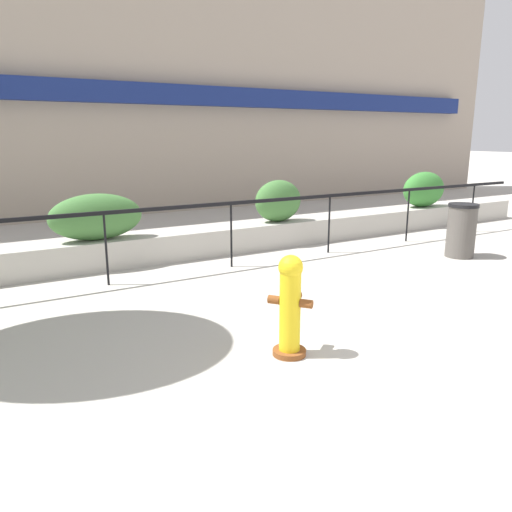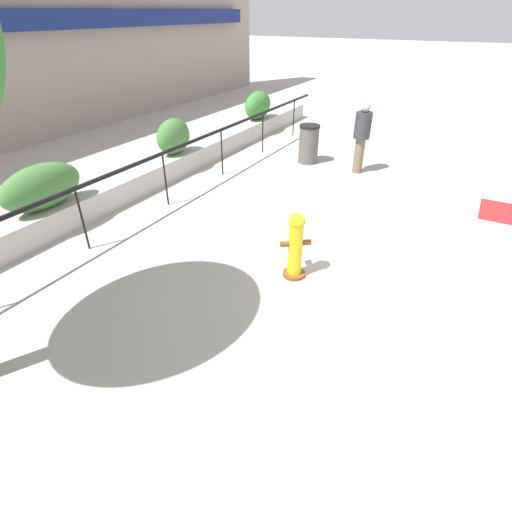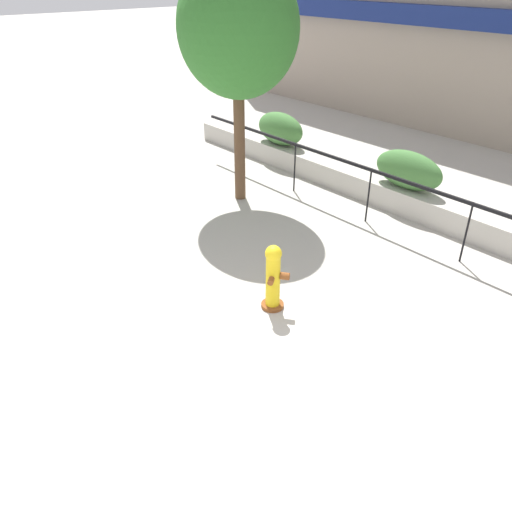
{
  "view_description": "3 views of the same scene",
  "coord_description": "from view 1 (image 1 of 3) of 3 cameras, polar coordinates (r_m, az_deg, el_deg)",
  "views": [
    {
      "loc": [
        -3.91,
        -2.61,
        2.25
      ],
      "look_at": [
        -1.07,
        2.24,
        0.89
      ],
      "focal_mm": 35.0,
      "sensor_mm": 36.0,
      "label": 1
    },
    {
      "loc": [
        -6.0,
        -0.62,
        3.58
      ],
      "look_at": [
        -1.62,
        1.82,
        0.49
      ],
      "focal_mm": 28.0,
      "sensor_mm": 36.0,
      "label": 2
    },
    {
      "loc": [
        3.51,
        -2.89,
        4.59
      ],
      "look_at": [
        -1.7,
        1.53,
        0.62
      ],
      "focal_mm": 35.0,
      "sensor_mm": 36.0,
      "label": 3
    }
  ],
  "objects": [
    {
      "name": "planter_wall_low",
      "position": [
        9.67,
        -5.85,
        1.65
      ],
      "size": [
        18.0,
        0.7,
        0.5
      ],
      "primitive_type": "cube",
      "color": "#B7B2A8",
      "rests_on": "ground"
    },
    {
      "name": "building_facade",
      "position": [
        15.21,
        -16.29,
        19.71
      ],
      "size": [
        30.0,
        1.36,
        8.0
      ],
      "color": "gray",
      "rests_on": "ground"
    },
    {
      "name": "hedge_bush_2",
      "position": [
        10.35,
        2.55,
        6.31
      ],
      "size": [
        1.06,
        0.58,
        0.86
      ],
      "primitive_type": "ellipsoid",
      "color": "#427538",
      "rests_on": "planter_wall_low"
    },
    {
      "name": "hedge_bush_3",
      "position": [
        13.19,
        18.63,
        7.23
      ],
      "size": [
        1.28,
        0.63,
        0.87
      ],
      "primitive_type": "ellipsoid",
      "color": "#387F33",
      "rests_on": "planter_wall_low"
    },
    {
      "name": "fire_hydrant",
      "position": [
        5.16,
        3.93,
        -5.58
      ],
      "size": [
        0.49,
        0.49,
        1.08
      ],
      "color": "brown",
      "rests_on": "ground"
    },
    {
      "name": "fence_railing_segment",
      "position": [
        8.56,
        -2.88,
        5.36
      ],
      "size": [
        15.0,
        0.05,
        1.15
      ],
      "color": "black",
      "rests_on": "ground"
    },
    {
      "name": "hedge_bush_1",
      "position": [
        8.92,
        -17.81,
        4.27
      ],
      "size": [
        1.58,
        0.61,
        0.79
      ],
      "primitive_type": "ellipsoid",
      "color": "#427538",
      "rests_on": "planter_wall_low"
    },
    {
      "name": "trash_bin",
      "position": [
        10.14,
        22.41,
        2.73
      ],
      "size": [
        0.55,
        0.55,
        1.01
      ],
      "color": "#56514C",
      "rests_on": "ground"
    },
    {
      "name": "ground_plane",
      "position": [
        5.21,
        23.85,
        -13.17
      ],
      "size": [
        120.0,
        120.0,
        0.0
      ],
      "primitive_type": "plane",
      "color": "#B2ADA3"
    }
  ]
}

